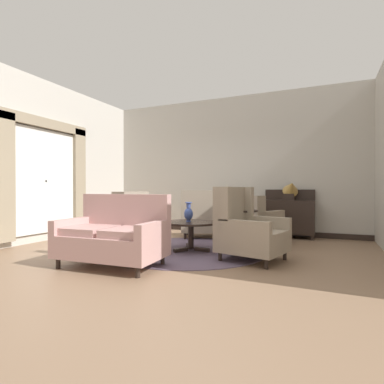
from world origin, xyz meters
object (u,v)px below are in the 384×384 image
at_px(porcelain_vase, 189,213).
at_px(settee, 114,236).
at_px(sideboard, 289,216).
at_px(gramophone, 291,189).
at_px(armchair_foreground_right, 122,224).
at_px(armchair_near_window, 247,230).
at_px(armchair_near_sideboard, 202,218).
at_px(armchair_far_left, 252,222).
at_px(side_table, 244,227).
at_px(coffee_table, 191,226).

xyz_separation_m(porcelain_vase, settee, (-0.53, -1.37, -0.25)).
xyz_separation_m(sideboard, gramophone, (0.05, -0.09, 0.60)).
height_order(settee, gramophone, gramophone).
xyz_separation_m(porcelain_vase, armchair_foreground_right, (-1.30, -0.14, -0.23)).
xyz_separation_m(settee, armchair_near_window, (1.63, 1.11, 0.04)).
distance_m(porcelain_vase, armchair_foreground_right, 1.33).
xyz_separation_m(armchair_foreground_right, armchair_near_sideboard, (0.97, 1.58, 0.00)).
xyz_separation_m(armchair_far_left, sideboard, (0.61, 0.96, 0.07)).
relative_size(armchair_far_left, sideboard, 1.08).
bearing_deg(side_table, armchair_far_left, 94.84).
bearing_deg(sideboard, coffee_table, -122.62).
bearing_deg(settee, armchair_foreground_right, 119.14).
height_order(armchair_far_left, side_table, armchair_far_left).
xyz_separation_m(porcelain_vase, armchair_near_sideboard, (-0.33, 1.44, -0.23)).
bearing_deg(armchair_near_sideboard, gramophone, -179.17).
relative_size(armchair_foreground_right, sideboard, 0.96).
distance_m(armchair_near_sideboard, gramophone, 2.05).
bearing_deg(gramophone, coffee_table, -124.61).
xyz_separation_m(porcelain_vase, side_table, (0.92, 0.29, -0.23)).
distance_m(armchair_far_left, armchair_near_sideboard, 1.18).
distance_m(armchair_foreground_right, armchair_near_sideboard, 1.85).
xyz_separation_m(coffee_table, gramophone, (1.45, 2.11, 0.65)).
height_order(porcelain_vase, settee, settee).
xyz_separation_m(coffee_table, sideboard, (1.41, 2.20, 0.05)).
height_order(armchair_near_window, gramophone, gramophone).
distance_m(side_table, sideboard, 2.00).
xyz_separation_m(settee, armchair_far_left, (1.37, 2.63, -0.00)).
bearing_deg(armchair_foreground_right, armchair_near_window, 85.07).
bearing_deg(armchair_near_window, armchair_far_left, 23.97).
height_order(armchair_far_left, gramophone, gramophone).
bearing_deg(porcelain_vase, armchair_far_left, 56.51).
distance_m(settee, side_table, 2.20).
relative_size(porcelain_vase, armchair_near_sideboard, 0.31).
bearing_deg(porcelain_vase, side_table, 17.39).
relative_size(settee, armchair_near_sideboard, 1.34).
bearing_deg(gramophone, armchair_far_left, -126.99).
xyz_separation_m(porcelain_vase, gramophone, (1.49, 2.13, 0.42)).
relative_size(coffee_table, side_table, 1.32).
distance_m(armchair_near_window, side_table, 0.58).
bearing_deg(gramophone, porcelain_vase, -124.96).
bearing_deg(armchair_far_left, settee, 88.63).
relative_size(settee, side_table, 2.05).
bearing_deg(gramophone, side_table, -107.23).
relative_size(sideboard, gramophone, 2.12).
bearing_deg(porcelain_vase, gramophone, 55.04).
relative_size(coffee_table, armchair_far_left, 0.82).
xyz_separation_m(armchair_far_left, side_table, (0.08, -0.97, 0.02)).
height_order(armchair_foreground_right, armchair_near_sideboard, armchair_near_sideboard).
bearing_deg(porcelain_vase, armchair_near_window, -13.35).
xyz_separation_m(settee, sideboard, (1.97, 3.59, 0.07)).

